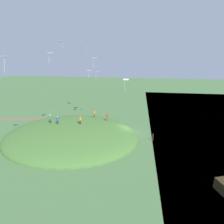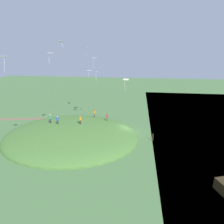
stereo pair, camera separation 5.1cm
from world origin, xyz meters
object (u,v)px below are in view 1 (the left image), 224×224
(person_near_shore, at_px, (107,116))
(kite_5, at_px, (126,80))
(kite_7, at_px, (86,47))
(kite_3, at_px, (89,71))
(person_watching_kites, at_px, (50,118))
(mooring_post, at_px, (153,137))
(person_walking_path, at_px, (94,112))
(kite_6, at_px, (96,73))
(person_on_hilltop, at_px, (80,119))
(kite_0, at_px, (94,58))
(kite_4, at_px, (4,58))
(kite_2, at_px, (61,42))
(kite_1, at_px, (50,53))
(person_with_child, at_px, (58,119))

(person_near_shore, bearing_deg, kite_5, 109.56)
(kite_7, bearing_deg, kite_3, 155.90)
(person_watching_kites, xyz_separation_m, mooring_post, (-19.90, 1.33, -2.40))
(person_near_shore, height_order, person_walking_path, person_walking_path)
(kite_5, distance_m, kite_6, 9.22)
(person_watching_kites, xyz_separation_m, kite_3, (-6.16, -8.05, 8.35))
(kite_5, bearing_deg, kite_6, -43.67)
(person_on_hilltop, bearing_deg, person_watching_kites, -144.44)
(kite_7, height_order, mooring_post, kite_7)
(kite_0, bearing_deg, kite_7, -58.92)
(kite_0, bearing_deg, kite_4, 57.18)
(kite_0, bearing_deg, person_near_shore, -178.20)
(kite_3, bearing_deg, kite_6, 149.28)
(person_watching_kites, bearing_deg, mooring_post, 120.29)
(kite_0, height_order, kite_7, kite_7)
(person_watching_kites, xyz_separation_m, kite_2, (-1.13, -5.67, 14.22))
(kite_2, bearing_deg, person_on_hilltop, 130.98)
(person_on_hilltop, distance_m, person_walking_path, 6.05)
(kite_1, height_order, kite_7, kite_7)
(person_walking_path, distance_m, kite_1, 16.05)
(person_on_hilltop, xyz_separation_m, person_near_shore, (-4.59, -4.01, -0.58))
(kite_1, distance_m, kite_6, 11.92)
(person_watching_kites, distance_m, kite_7, 16.62)
(kite_4, height_order, mooring_post, kite_4)
(kite_3, bearing_deg, person_on_hilltop, 89.60)
(person_watching_kites, bearing_deg, kite_1, 75.60)
(kite_3, bearing_deg, person_near_shore, 137.97)
(kite_2, xyz_separation_m, mooring_post, (-18.77, 7.00, -16.62))
(person_watching_kites, bearing_deg, person_walking_path, 161.53)
(kite_2, relative_size, kite_6, 0.76)
(kite_2, distance_m, kite_6, 9.34)
(kite_1, relative_size, kite_4, 0.84)
(kite_3, distance_m, mooring_post, 19.81)
(person_near_shore, relative_size, kite_2, 1.05)
(kite_0, xyz_separation_m, kite_1, (5.76, 6.64, 1.04))
(person_walking_path, height_order, kite_0, kite_0)
(person_near_shore, bearing_deg, mooring_post, 119.98)
(person_with_child, relative_size, kite_0, 0.79)
(kite_1, relative_size, kite_3, 1.14)
(kite_1, xyz_separation_m, kite_6, (-5.56, -9.71, -4.10))
(person_near_shore, height_order, kite_1, kite_1)
(person_near_shore, distance_m, kite_5, 9.63)
(kite_0, xyz_separation_m, kite_7, (2.68, -4.45, 2.17))
(kite_2, bearing_deg, kite_4, 83.32)
(person_on_hilltop, height_order, mooring_post, person_on_hilltop)
(kite_6, bearing_deg, person_near_shore, 131.96)
(person_watching_kites, distance_m, kite_1, 12.68)
(person_walking_path, relative_size, kite_1, 1.05)
(person_walking_path, distance_m, kite_0, 11.71)
(person_with_child, relative_size, person_near_shore, 1.01)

